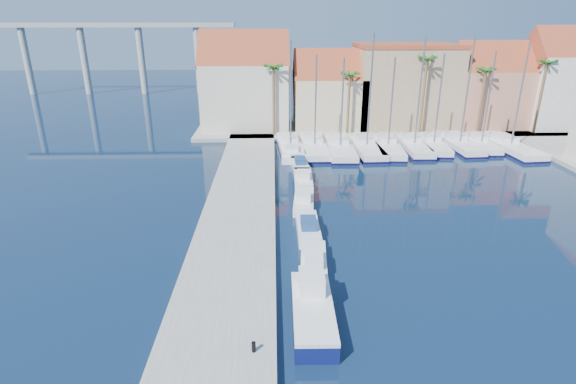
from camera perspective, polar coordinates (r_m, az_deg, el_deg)
name	(u,v)px	position (r m, az deg, el deg)	size (l,w,h in m)	color
ground	(396,347)	(24.38, 13.59, -18.54)	(260.00, 260.00, 0.00)	#081C30
quay_west	(236,227)	(35.03, -6.56, -4.48)	(6.00, 77.00, 0.50)	gray
shore_north	(380,126)	(69.53, 11.66, 8.24)	(54.00, 16.00, 0.50)	gray
bollard	(254,347)	(22.64, -4.38, -19.02)	(0.21, 0.21, 0.52)	black
fishing_boat	(313,308)	(25.02, 3.14, -14.55)	(2.24, 6.47, 2.25)	#0D154E
motorboat_west_0	(314,263)	(29.52, 3.27, -9.03)	(2.03, 5.29, 1.40)	white
motorboat_west_1	(308,228)	(34.20, 2.57, -4.54)	(1.66, 5.17, 1.40)	white
motorboat_west_2	(304,201)	(39.14, 2.03, -1.09)	(2.16, 5.40, 1.40)	white
motorboat_west_3	(303,179)	(44.47, 1.95, 1.70)	(1.88, 5.42, 1.40)	white
motorboat_west_4	(300,164)	(48.89, 1.52, 3.53)	(1.89, 5.20, 1.40)	white
motorboat_west_5	(292,152)	(53.43, 0.50, 5.09)	(2.57, 7.06, 1.40)	white
sailboat_0	(290,145)	(56.01, 0.25, 5.93)	(3.45, 10.72, 13.01)	white
sailboat_1	(314,146)	(55.90, 3.33, 5.83)	(3.12, 11.45, 11.49)	white
sailboat_2	(340,147)	(55.80, 6.57, 5.70)	(3.38, 11.74, 11.18)	white
sailboat_3	(365,146)	(56.47, 9.81, 5.75)	(3.33, 11.24, 13.87)	white
sailboat_4	(387,146)	(57.17, 12.47, 5.72)	(3.78, 11.20, 11.21)	white
sailboat_5	(413,145)	(58.33, 15.58, 5.78)	(2.92, 10.36, 13.38)	white
sailboat_6	(433,144)	(59.56, 17.88, 5.82)	(3.40, 9.96, 11.51)	white
sailboat_7	(458,143)	(60.95, 20.74, 5.82)	(3.26, 10.46, 13.62)	white
sailboat_8	(480,143)	(61.80, 23.15, 5.69)	(2.46, 8.72, 11.76)	white
sailboat_9	(507,145)	(62.43, 26.10, 5.34)	(4.13, 12.18, 13.14)	white
building_0	(245,85)	(65.68, -5.43, 13.41)	(12.30, 9.00, 13.50)	beige
building_1	(329,93)	(66.22, 5.27, 12.40)	(10.30, 8.00, 11.00)	beige
building_2	(404,85)	(69.24, 14.51, 13.02)	(14.20, 10.20, 11.50)	#9E8361
building_3	(488,88)	(72.60, 24.03, 11.93)	(10.30, 8.00, 12.00)	tan
building_4	(555,81)	(75.90, 30.75, 12.00)	(8.30, 8.00, 14.00)	silver
palm_0	(273,70)	(60.29, -1.87, 15.24)	(2.60, 2.60, 10.15)	brown
palm_1	(350,77)	(61.22, 7.85, 14.26)	(2.60, 2.60, 9.15)	brown
palm_2	(427,62)	(63.43, 17.22, 15.50)	(2.60, 2.60, 11.15)	brown
palm_3	(486,73)	(66.52, 23.81, 13.68)	(2.60, 2.60, 9.65)	brown
palm_4	(547,65)	(70.18, 30.00, 13.76)	(2.60, 2.60, 10.65)	brown
viaduct	(115,44)	(105.41, -21.07, 17.12)	(48.00, 2.20, 14.45)	#9E9E99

